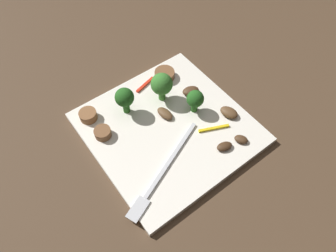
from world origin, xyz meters
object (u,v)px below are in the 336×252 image
(fork, at_px, (161,175))
(mushroom_2, at_px, (224,146))
(plate, at_px, (168,128))
(mushroom_5, at_px, (241,139))
(sausage_slice_1, at_px, (103,133))
(mushroom_1, at_px, (191,91))
(broccoli_floret_2, at_px, (125,98))
(pepper_strip_0, at_px, (214,128))
(broccoli_floret_1, at_px, (162,85))
(pepper_strip_1, at_px, (145,85))
(sausage_slice_2, at_px, (88,115))
(mushroom_0, at_px, (229,112))
(sausage_slice_0, at_px, (165,74))
(mushroom_3, at_px, (165,113))
(broccoli_floret_0, at_px, (195,100))

(fork, bearing_deg, mushroom_2, 146.34)
(plate, height_order, mushroom_5, mushroom_5)
(sausage_slice_1, height_order, mushroom_5, sausage_slice_1)
(plate, bearing_deg, mushroom_1, -156.38)
(broccoli_floret_2, bearing_deg, pepper_strip_0, 128.63)
(broccoli_floret_1, height_order, mushroom_1, broccoli_floret_1)
(sausage_slice_1, bearing_deg, pepper_strip_0, 146.82)
(pepper_strip_1, bearing_deg, sausage_slice_2, 1.80)
(mushroom_2, bearing_deg, pepper_strip_0, -106.45)
(plate, height_order, mushroom_0, mushroom_0)
(sausage_slice_0, height_order, mushroom_0, sausage_slice_0)
(broccoli_floret_1, height_order, mushroom_2, broccoli_floret_1)
(mushroom_3, relative_size, pepper_strip_0, 0.61)
(broccoli_floret_2, relative_size, mushroom_0, 1.66)
(sausage_slice_0, relative_size, mushroom_2, 1.44)
(sausage_slice_2, distance_m, pepper_strip_1, 0.11)
(plate, height_order, mushroom_2, mushroom_2)
(mushroom_0, relative_size, mushroom_2, 1.23)
(fork, height_order, mushroom_2, mushroom_2)
(sausage_slice_2, distance_m, mushroom_2, 0.22)
(plate, xyz_separation_m, broccoli_floret_0, (-0.05, 0.00, 0.03))
(plate, xyz_separation_m, fork, (0.06, 0.06, 0.01))
(broccoli_floret_1, relative_size, pepper_strip_0, 1.07)
(mushroom_0, height_order, mushroom_3, mushroom_0)
(mushroom_2, distance_m, pepper_strip_0, 0.04)
(sausage_slice_1, bearing_deg, sausage_slice_0, -164.40)
(mushroom_2, bearing_deg, sausage_slice_1, -44.04)
(broccoli_floret_2, relative_size, pepper_strip_1, 1.18)
(mushroom_1, relative_size, mushroom_3, 0.94)
(pepper_strip_0, bearing_deg, mushroom_3, -56.37)
(broccoli_floret_2, xyz_separation_m, pepper_strip_1, (-0.06, -0.03, -0.03))
(fork, xyz_separation_m, sausage_slice_1, (0.03, -0.11, 0.00))
(sausage_slice_2, height_order, mushroom_2, sausage_slice_2)
(broccoli_floret_0, bearing_deg, broccoli_floret_2, -36.13)
(sausage_slice_2, distance_m, mushroom_3, 0.12)
(broccoli_floret_2, height_order, mushroom_2, broccoli_floret_2)
(broccoli_floret_2, distance_m, sausage_slice_2, 0.07)
(broccoli_floret_1, bearing_deg, pepper_strip_1, -80.74)
(sausage_slice_1, bearing_deg, fork, 105.60)
(sausage_slice_0, bearing_deg, mushroom_1, 102.80)
(pepper_strip_1, bearing_deg, sausage_slice_1, 22.64)
(sausage_slice_2, height_order, pepper_strip_0, sausage_slice_2)
(fork, xyz_separation_m, mushroom_0, (-0.15, -0.02, 0.00))
(broccoli_floret_2, distance_m, mushroom_2, 0.17)
(mushroom_1, height_order, mushroom_2, mushroom_1)
(mushroom_1, height_order, mushroom_3, mushroom_1)
(mushroom_0, height_order, mushroom_1, same)
(mushroom_5, bearing_deg, sausage_slice_0, -85.64)
(mushroom_2, bearing_deg, mushroom_1, -103.91)
(sausage_slice_0, bearing_deg, plate, 56.26)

